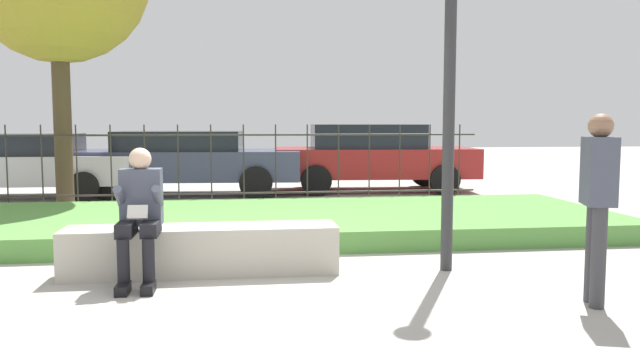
% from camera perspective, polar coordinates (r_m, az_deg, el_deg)
% --- Properties ---
extents(ground_plane, '(60.00, 60.00, 0.00)m').
position_cam_1_polar(ground_plane, '(6.45, -8.91, -8.37)').
color(ground_plane, '#A8A399').
extents(stone_bench, '(2.70, 0.54, 0.48)m').
position_cam_1_polar(stone_bench, '(6.42, -10.70, -6.53)').
color(stone_bench, '#B7B2A3').
rests_on(stone_bench, ground_plane).
extents(person_seated_reader, '(0.42, 0.73, 1.28)m').
position_cam_1_polar(person_seated_reader, '(6.09, -16.14, -2.60)').
color(person_seated_reader, black).
rests_on(person_seated_reader, ground_plane).
extents(grass_berm, '(10.84, 3.32, 0.26)m').
position_cam_1_polar(grass_berm, '(8.74, -8.59, -3.90)').
color(grass_berm, '#569342').
rests_on(grass_berm, ground_plane).
extents(iron_fence, '(8.84, 0.03, 1.48)m').
position_cam_1_polar(iron_fence, '(10.83, -8.45, 1.30)').
color(iron_fence, '#332D28').
rests_on(iron_fence, ground_plane).
extents(car_parked_left, '(4.48, 1.99, 1.29)m').
position_cam_1_polar(car_parked_left, '(13.93, -25.66, 1.37)').
color(car_parked_left, '#B7B7BC').
rests_on(car_parked_left, ground_plane).
extents(car_parked_right, '(4.47, 2.20, 1.47)m').
position_cam_1_polar(car_parked_right, '(13.90, 4.79, 2.23)').
color(car_parked_right, maroon).
rests_on(car_parked_right, ground_plane).
extents(car_parked_center, '(4.71, 2.13, 1.34)m').
position_cam_1_polar(car_parked_center, '(13.32, -12.05, 1.79)').
color(car_parked_center, '#383D56').
rests_on(car_parked_center, ground_plane).
extents(person_passerby, '(0.32, 0.41, 1.59)m').
position_cam_1_polar(person_passerby, '(5.61, 24.08, -1.11)').
color(person_passerby, '#38383D').
rests_on(person_passerby, ground_plane).
extents(street_lamp, '(0.28, 0.28, 3.50)m').
position_cam_1_polar(street_lamp, '(6.49, 11.80, 11.09)').
color(street_lamp, '#2D2D30').
rests_on(street_lamp, ground_plane).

